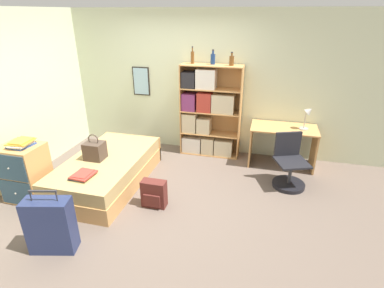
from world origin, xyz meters
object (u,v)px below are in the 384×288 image
at_px(bottle_brown, 213,59).
at_px(bottle_green, 192,57).
at_px(handbag, 95,150).
at_px(desk_lamp, 308,114).
at_px(dresser, 25,173).
at_px(book_stack_on_bed, 83,175).
at_px(bed, 108,170).
at_px(desk_chair, 289,170).
at_px(desk, 283,139).
at_px(magazine_pile_on_dresser, 21,143).
at_px(bookcase, 206,114).
at_px(suitcase, 51,225).
at_px(bottle_clear, 232,60).
at_px(backpack, 154,194).

bearing_deg(bottle_brown, bottle_green, -178.30).
bearing_deg(bottle_green, handbag, -125.21).
bearing_deg(desk_lamp, bottle_green, 175.18).
bearing_deg(dresser, book_stack_on_bed, 2.87).
bearing_deg(book_stack_on_bed, bed, 90.14).
distance_m(bottle_green, desk_chair, 2.51).
bearing_deg(bottle_green, book_stack_on_bed, -115.07).
bearing_deg(desk_chair, desk, 98.95).
relative_size(magazine_pile_on_dresser, desk, 0.33).
relative_size(book_stack_on_bed, desk_chair, 0.40).
bearing_deg(desk_lamp, bookcase, 175.66).
distance_m(suitcase, bottle_brown, 3.57).
height_order(suitcase, dresser, dresser).
height_order(desk, desk_lamp, desk_lamp).
height_order(bookcase, desk_lamp, bookcase).
bearing_deg(desk_chair, bottle_clear, 142.80).
relative_size(magazine_pile_on_dresser, desk_lamp, 0.89).
xyz_separation_m(book_stack_on_bed, bottle_green, (1.00, 2.14, 1.32)).
height_order(bed, magazine_pile_on_dresser, magazine_pile_on_dresser).
height_order(bookcase, desk_chair, bookcase).
bearing_deg(bookcase, bed, -130.74).
bearing_deg(magazine_pile_on_dresser, desk, 29.52).
xyz_separation_m(bottle_clear, desk_lamp, (1.33, -0.13, -0.80)).
xyz_separation_m(dresser, desk_lamp, (3.93, 2.01, 0.56)).
distance_m(desk_lamp, desk_chair, 1.03).
bearing_deg(bottle_green, desk, -5.69).
bearing_deg(bottle_clear, bookcase, -179.92).
height_order(handbag, magazine_pile_on_dresser, magazine_pile_on_dresser).
relative_size(bottle_clear, desk, 0.20).
xyz_separation_m(bottle_clear, desk_chair, (1.09, -0.83, -1.52)).
xyz_separation_m(magazine_pile_on_dresser, bookcase, (2.14, 2.13, -0.09)).
xyz_separation_m(magazine_pile_on_dresser, desk_chair, (3.65, 1.31, -0.62)).
distance_m(bed, desk, 3.00).
distance_m(suitcase, bookcase, 3.21).
height_order(handbag, bottle_green, bottle_green).
bearing_deg(bed, book_stack_on_bed, -89.86).
relative_size(bed, book_stack_on_bed, 5.93).
bearing_deg(dresser, bottle_green, 48.75).
relative_size(bed, suitcase, 2.47).
xyz_separation_m(magazine_pile_on_dresser, bottle_clear, (2.56, 2.13, 0.90)).
bearing_deg(bottle_clear, bottle_green, 176.96).
bearing_deg(bottle_clear, book_stack_on_bed, -128.84).
distance_m(bottle_clear, desk_chair, 2.04).
relative_size(bottle_clear, desk_lamp, 0.55).
distance_m(handbag, backpack, 1.18).
distance_m(book_stack_on_bed, magazine_pile_on_dresser, 0.96).
height_order(bed, backpack, bed).
xyz_separation_m(bottle_green, desk_chair, (1.78, -0.86, -1.54)).
relative_size(book_stack_on_bed, desk, 0.30).
distance_m(desk, backpack, 2.49).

